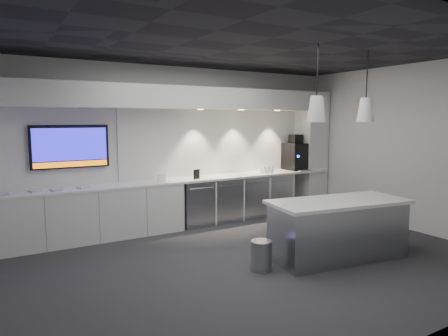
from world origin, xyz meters
TOP-DOWN VIEW (x-y plane):
  - floor at (0.00, 0.00)m, footprint 7.00×7.00m
  - ceiling at (0.00, 0.00)m, footprint 7.00×7.00m
  - wall_back at (0.00, 2.50)m, footprint 7.00×0.00m
  - wall_front at (0.00, -2.50)m, footprint 7.00×0.00m
  - wall_right at (3.50, 0.00)m, footprint 0.00×7.00m
  - back_counter at (0.00, 2.17)m, footprint 6.80×0.65m
  - left_base_cabinets at (-1.75, 2.17)m, footprint 3.30×0.63m
  - fridge_unit_a at (0.25, 2.17)m, footprint 0.60×0.61m
  - fridge_unit_b at (0.88, 2.17)m, footprint 0.60×0.61m
  - fridge_unit_c at (1.51, 2.17)m, footprint 0.60×0.61m
  - fridge_unit_d at (2.14, 2.17)m, footprint 0.60×0.61m
  - backsplash at (1.20, 2.48)m, footprint 4.60×0.03m
  - soffit at (0.00, 2.20)m, footprint 6.90×0.60m
  - column at (3.20, 2.20)m, footprint 0.55×0.55m
  - wall_tv at (-1.90, 2.45)m, footprint 1.25×0.07m
  - island at (1.24, -0.54)m, footprint 2.12×1.15m
  - bin at (0.01, -0.37)m, footprint 0.30×0.30m
  - coffee_machine at (2.76, 2.20)m, footprint 0.43×0.60m
  - sign_black at (0.26, 2.08)m, footprint 0.14×0.06m
  - sign_white at (-0.45, 2.06)m, footprint 0.18×0.08m
  - cup_cluster at (1.89, 2.08)m, footprint 0.27×0.17m
  - tray_a at (-2.93, 2.10)m, footprint 0.16×0.16m
  - tray_b at (-2.50, 2.14)m, footprint 0.20×0.20m
  - tray_c at (-2.20, 2.08)m, footprint 0.19×0.19m
  - tray_d at (-1.78, 2.11)m, footprint 0.20×0.20m
  - pendant_left at (0.76, -0.54)m, footprint 0.25×0.25m
  - pendant_right at (1.72, -0.54)m, footprint 0.25×0.25m

SIDE VIEW (x-z plane):
  - floor at x=0.00m, z-range 0.00..0.00m
  - bin at x=0.01m, z-range 0.00..0.40m
  - fridge_unit_a at x=0.25m, z-range 0.00..0.85m
  - fridge_unit_b at x=0.88m, z-range 0.00..0.85m
  - fridge_unit_c at x=1.51m, z-range 0.00..0.85m
  - fridge_unit_d at x=2.14m, z-range 0.00..0.85m
  - left_base_cabinets at x=-1.75m, z-range 0.00..0.86m
  - island at x=1.24m, z-range 0.00..0.86m
  - back_counter at x=0.00m, z-range 0.86..0.90m
  - tray_a at x=-2.93m, z-range 0.90..0.92m
  - tray_b at x=-2.50m, z-range 0.90..0.92m
  - tray_c at x=-2.20m, z-range 0.90..0.92m
  - tray_d at x=-1.78m, z-range 0.90..0.92m
  - sign_white at x=-0.45m, z-range 0.90..1.04m
  - cup_cluster at x=1.89m, z-range 0.90..1.05m
  - sign_black at x=0.26m, z-range 0.90..1.08m
  - coffee_machine at x=2.76m, z-range 0.83..1.61m
  - column at x=3.20m, z-range 0.00..2.60m
  - wall_back at x=0.00m, z-range -2.00..5.00m
  - wall_front at x=0.00m, z-range -2.00..5.00m
  - wall_right at x=3.50m, z-range -2.00..5.00m
  - backsplash at x=1.20m, z-range 0.90..2.20m
  - wall_tv at x=-1.90m, z-range 1.20..1.92m
  - pendant_left at x=0.76m, z-range 1.63..2.68m
  - pendant_right at x=1.72m, z-range 1.63..2.68m
  - soffit at x=0.00m, z-range 2.20..2.60m
  - ceiling at x=0.00m, z-range 3.00..3.00m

